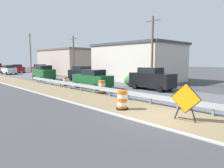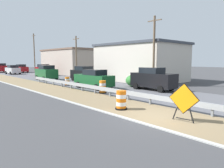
# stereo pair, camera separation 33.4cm
# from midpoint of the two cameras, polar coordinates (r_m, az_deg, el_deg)

# --- Properties ---
(ground_plane) EXTENTS (160.00, 160.00, 0.00)m
(ground_plane) POSITION_cam_midpoint_polar(r_m,az_deg,el_deg) (11.08, 12.69, -9.05)
(ground_plane) COLOR #3D3D3F
(median_dirt_strip) EXTENTS (3.76, 120.00, 0.01)m
(median_dirt_strip) POSITION_cam_midpoint_polar(r_m,az_deg,el_deg) (11.63, 14.66, -8.34)
(median_dirt_strip) COLOR #7F6B4C
(median_dirt_strip) RESTS_ON ground
(far_lane_asphalt) EXTENTS (7.38, 120.00, 0.00)m
(far_lane_asphalt) POSITION_cam_midpoint_polar(r_m,az_deg,el_deg) (16.47, 25.45, -4.36)
(far_lane_asphalt) COLOR #56565B
(far_lane_asphalt) RESTS_ON ground
(curb_near_edge) EXTENTS (0.20, 120.00, 0.11)m
(curb_near_edge) POSITION_cam_midpoint_polar(r_m,az_deg,el_deg) (10.09, 8.33, -10.51)
(curb_near_edge) COLOR #ADADA8
(curb_near_edge) RESTS_ON ground
(guardrail_median) EXTENTS (0.18, 40.81, 0.71)m
(guardrail_median) POSITION_cam_midpoint_polar(r_m,az_deg,el_deg) (13.47, 14.56, -4.04)
(guardrail_median) COLOR #999EA3
(guardrail_median) RESTS_ON ground
(warning_sign_diamond) EXTENTS (0.21, 1.50, 1.88)m
(warning_sign_diamond) POSITION_cam_midpoint_polar(r_m,az_deg,el_deg) (10.57, 20.14, -4.31)
(warning_sign_diamond) COLOR black
(warning_sign_diamond) RESTS_ON ground
(traffic_barrel_nearest) EXTENTS (0.75, 0.75, 1.15)m
(traffic_barrel_nearest) POSITION_cam_midpoint_polar(r_m,az_deg,el_deg) (12.45, 3.36, -4.68)
(traffic_barrel_nearest) COLOR orange
(traffic_barrel_nearest) RESTS_ON ground
(traffic_barrel_close) EXTENTS (0.73, 0.73, 1.14)m
(traffic_barrel_close) POSITION_cam_midpoint_polar(r_m,az_deg,el_deg) (18.48, -2.10, -0.96)
(traffic_barrel_close) COLOR orange
(traffic_barrel_close) RESTS_ON ground
(traffic_barrel_mid) EXTENTS (0.65, 0.65, 0.97)m
(traffic_barrel_mid) POSITION_cam_midpoint_polar(r_m,az_deg,el_deg) (24.67, -11.95, 0.65)
(traffic_barrel_mid) COLOR orange
(traffic_barrel_mid) RESTS_ON ground
(car_lead_near_lane) EXTENTS (2.23, 4.24, 2.20)m
(car_lead_near_lane) POSITION_cam_midpoint_polar(r_m,az_deg,el_deg) (32.21, -17.49, 3.05)
(car_lead_near_lane) COLOR #195128
(car_lead_near_lane) RESTS_ON ground
(car_trailing_near_lane) EXTENTS (2.30, 4.84, 2.10)m
(car_trailing_near_lane) POSITION_cam_midpoint_polar(r_m,az_deg,el_deg) (29.14, -7.34, 2.87)
(car_trailing_near_lane) COLOR black
(car_trailing_near_lane) RESTS_ON ground
(car_lead_far_lane) EXTENTS (2.15, 4.28, 1.91)m
(car_lead_far_lane) POSITION_cam_midpoint_polar(r_m,az_deg,el_deg) (47.96, -25.68, 3.64)
(car_lead_far_lane) COLOR silver
(car_lead_far_lane) RESTS_ON ground
(car_mid_far_lane) EXTENTS (2.02, 4.56, 2.24)m
(car_mid_far_lane) POSITION_cam_midpoint_polar(r_m,az_deg,el_deg) (20.81, 11.77, 1.43)
(car_mid_far_lane) COLOR black
(car_mid_far_lane) RESTS_ON ground
(car_trailing_far_lane) EXTENTS (2.07, 4.16, 2.17)m
(car_trailing_far_lane) POSITION_cam_midpoint_polar(r_m,az_deg,el_deg) (56.06, -28.25, 3.97)
(car_trailing_far_lane) COLOR maroon
(car_trailing_far_lane) RESTS_ON ground
(car_distant_a) EXTENTS (1.99, 4.50, 2.16)m
(car_distant_a) POSITION_cam_midpoint_polar(r_m,az_deg,el_deg) (41.63, -18.23, 3.76)
(car_distant_a) COLOR maroon
(car_distant_a) RESTS_ON ground
(car_distant_b) EXTENTS (2.14, 4.78, 1.99)m
(car_distant_b) POSITION_cam_midpoint_polar(r_m,az_deg,el_deg) (21.67, -4.65, 1.44)
(car_distant_b) COLOR #195128
(car_distant_b) RESTS_ON ground
(car_distant_c) EXTENTS (2.09, 4.47, 1.95)m
(car_distant_c) POSITION_cam_midpoint_polar(r_m,az_deg,el_deg) (53.13, -23.73, 3.98)
(car_distant_c) COLOR maroon
(car_distant_c) RESTS_ON ground
(roadside_shop_near) EXTENTS (8.25, 12.18, 5.31)m
(roadside_shop_near) POSITION_cam_midpoint_polar(r_m,az_deg,el_deg) (30.25, 8.07, 6.06)
(roadside_shop_near) COLOR beige
(roadside_shop_near) RESTS_ON ground
(roadside_shop_far) EXTENTS (7.43, 14.42, 5.28)m
(roadside_shop_far) POSITION_cam_midpoint_polar(r_m,az_deg,el_deg) (45.87, -11.37, 6.17)
(roadside_shop_far) COLOR #AD9E8E
(roadside_shop_far) RESTS_ON ground
(utility_pole_near) EXTENTS (0.24, 1.80, 7.73)m
(utility_pole_near) POSITION_cam_midpoint_polar(r_m,az_deg,el_deg) (23.39, 11.96, 9.11)
(utility_pole_near) COLOR brown
(utility_pole_near) RESTS_ON ground
(utility_pole_mid) EXTENTS (0.24, 1.80, 7.09)m
(utility_pole_mid) POSITION_cam_midpoint_polar(r_m,az_deg,el_deg) (36.65, -9.62, 7.74)
(utility_pole_mid) COLOR brown
(utility_pole_mid) RESTS_ON ground
(utility_pole_far) EXTENTS (0.24, 1.80, 9.18)m
(utility_pole_far) POSITION_cam_midpoint_polar(r_m,az_deg,el_deg) (52.83, -20.61, 8.21)
(utility_pole_far) COLOR brown
(utility_pole_far) RESTS_ON ground
(bush_roadside) EXTENTS (2.11, 2.11, 1.36)m
(bush_roadside) POSITION_cam_midpoint_polar(r_m,az_deg,el_deg) (23.19, 6.79, 0.98)
(bush_roadside) COLOR #337533
(bush_roadside) RESTS_ON ground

